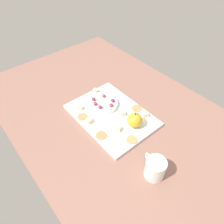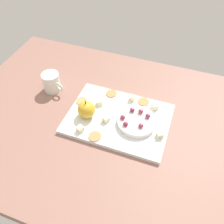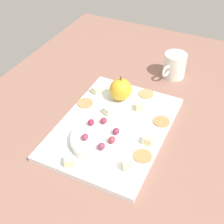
# 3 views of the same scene
# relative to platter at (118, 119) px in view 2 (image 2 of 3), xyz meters

# --- Properties ---
(table) EXTENTS (1.38, 0.89, 0.04)m
(table) POSITION_rel_platter_xyz_m (0.02, -0.02, -0.03)
(table) COLOR #8E6356
(table) RESTS_ON ground
(platter) EXTENTS (0.40, 0.29, 0.02)m
(platter) POSITION_rel_platter_xyz_m (0.00, 0.00, 0.00)
(platter) COLOR white
(platter) RESTS_ON table
(serving_dish) EXTENTS (0.15, 0.15, 0.02)m
(serving_dish) POSITION_rel_platter_xyz_m (0.08, -0.00, 0.02)
(serving_dish) COLOR white
(serving_dish) RESTS_ON platter
(apple_whole) EXTENTS (0.07, 0.07, 0.07)m
(apple_whole) POSITION_rel_platter_xyz_m (-0.12, -0.03, 0.04)
(apple_whole) COLOR gold
(apple_whole) RESTS_ON platter
(apple_stem) EXTENTS (0.01, 0.00, 0.01)m
(apple_stem) POSITION_rel_platter_xyz_m (-0.12, -0.03, 0.08)
(apple_stem) COLOR brown
(apple_stem) RESTS_ON apple_whole
(cheese_cube_0) EXTENTS (0.03, 0.03, 0.02)m
(cheese_cube_0) POSITION_rel_platter_xyz_m (-0.11, -0.11, 0.02)
(cheese_cube_0) COLOR beige
(cheese_cube_0) RESTS_ON platter
(cheese_cube_1) EXTENTS (0.03, 0.03, 0.02)m
(cheese_cube_1) POSITION_rel_platter_xyz_m (-0.10, 0.04, 0.02)
(cheese_cube_1) COLOR beige
(cheese_cube_1) RESTS_ON platter
(cheese_cube_2) EXTENTS (0.03, 0.03, 0.02)m
(cheese_cube_2) POSITION_rel_platter_xyz_m (-0.04, -0.03, 0.02)
(cheese_cube_2) COLOR beige
(cheese_cube_2) RESTS_ON platter
(cheese_cube_3) EXTENTS (0.03, 0.03, 0.02)m
(cheese_cube_3) POSITION_rel_platter_xyz_m (0.17, -0.04, 0.02)
(cheese_cube_3) COLOR beige
(cheese_cube_3) RESTS_ON platter
(cheese_cube_4) EXTENTS (0.03, 0.03, 0.02)m
(cheese_cube_4) POSITION_rel_platter_xyz_m (0.12, 0.09, 0.02)
(cheese_cube_4) COLOR beige
(cheese_cube_4) RESTS_ON platter
(cheese_cube_5) EXTENTS (0.02, 0.02, 0.02)m
(cheese_cube_5) POSITION_rel_platter_xyz_m (0.02, 0.11, 0.02)
(cheese_cube_5) COLOR beige
(cheese_cube_5) RESTS_ON platter
(cracker_0) EXTENTS (0.05, 0.05, 0.00)m
(cracker_0) POSITION_rel_platter_xyz_m (-0.05, -0.12, 0.01)
(cracker_0) COLOR tan
(cracker_0) RESTS_ON platter
(cracker_1) EXTENTS (0.05, 0.05, 0.00)m
(cracker_1) POSITION_rel_platter_xyz_m (-0.17, 0.03, 0.01)
(cracker_1) COLOR tan
(cracker_1) RESTS_ON platter
(cracker_2) EXTENTS (0.05, 0.05, 0.00)m
(cracker_2) POSITION_rel_platter_xyz_m (0.07, 0.12, 0.01)
(cracker_2) COLOR #AE834F
(cracker_2) RESTS_ON platter
(cracker_3) EXTENTS (0.05, 0.05, 0.00)m
(cracker_3) POSITION_rel_platter_xyz_m (-0.07, 0.12, 0.01)
(cracker_3) COLOR #B1824D
(cracker_3) RESTS_ON platter
(grape_0) EXTENTS (0.02, 0.02, 0.02)m
(grape_0) POSITION_rel_platter_xyz_m (0.10, -0.03, 0.04)
(grape_0) COLOR #8C344E
(grape_0) RESTS_ON serving_dish
(grape_1) EXTENTS (0.02, 0.02, 0.02)m
(grape_1) POSITION_rel_platter_xyz_m (0.02, -0.01, 0.04)
(grape_1) COLOR #892E44
(grape_1) RESTS_ON serving_dish
(grape_2) EXTENTS (0.02, 0.02, 0.02)m
(grape_2) POSITION_rel_platter_xyz_m (0.11, 0.02, 0.04)
(grape_2) COLOR #833554
(grape_2) RESTS_ON serving_dish
(grape_3) EXTENTS (0.02, 0.02, 0.02)m
(grape_3) POSITION_rel_platter_xyz_m (0.08, 0.03, 0.04)
(grape_3) COLOR #993845
(grape_3) RESTS_ON serving_dish
(grape_4) EXTENTS (0.02, 0.02, 0.02)m
(grape_4) POSITION_rel_platter_xyz_m (0.05, 0.03, 0.04)
(grape_4) COLOR #822D52
(grape_4) RESTS_ON serving_dish
(grape_5) EXTENTS (0.02, 0.02, 0.02)m
(grape_5) POSITION_rel_platter_xyz_m (0.04, -0.05, 0.04)
(grape_5) COLOR #902643
(grape_5) RESTS_ON serving_dish
(cup) EXTENTS (0.11, 0.08, 0.09)m
(cup) POSITION_rel_platter_xyz_m (-0.33, 0.07, 0.03)
(cup) COLOR white
(cup) RESTS_ON table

